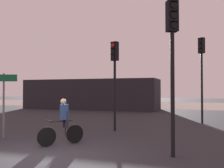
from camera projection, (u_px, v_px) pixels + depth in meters
ground_plane at (35, 160)px, 6.79m from camera, size 120.00×120.00×0.00m
water_strip at (165, 105)px, 33.28m from camera, size 80.00×16.00×0.01m
distant_building at (91, 94)px, 25.92m from camera, size 13.88×4.00×3.03m
traffic_light_center at (115, 69)px, 11.84m from camera, size 0.39×0.41×4.22m
traffic_light_far_right at (202, 64)px, 14.40m from camera, size 0.41×0.42×4.96m
traffic_light_near_right at (172, 48)px, 7.22m from camera, size 0.40×0.42×4.51m
direction_sign_post at (4, 96)px, 10.09m from camera, size 1.04×0.43×2.60m
cyclist at (63, 121)px, 8.75m from camera, size 1.05×1.39×1.62m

